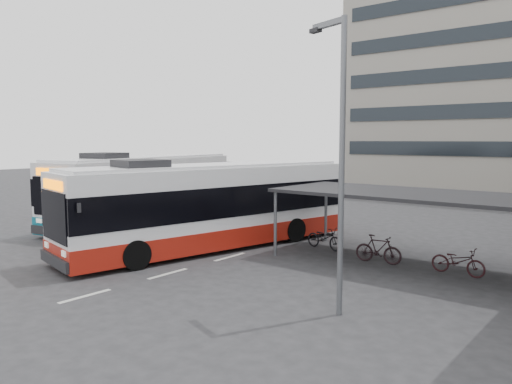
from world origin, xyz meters
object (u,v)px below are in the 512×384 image
Objects in this scene: bus_main at (212,206)px; lamp_post at (339,149)px; pedestrian at (221,213)px; bus_teal at (147,189)px.

bus_main is 8.85m from lamp_post.
bus_main is 3.92m from pedestrian.
bus_main is at bearing -33.12° from bus_teal.
lamp_post is (15.24, -6.33, 2.39)m from bus_teal.
pedestrian is at bearing 164.59° from lamp_post.
bus_teal is at bearing 171.17° from bus_main.
bus_teal reaches higher than pedestrian.
lamp_post reaches higher than bus_teal.
bus_teal reaches higher than bus_main.
pedestrian is (5.18, 0.24, -0.88)m from bus_teal.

